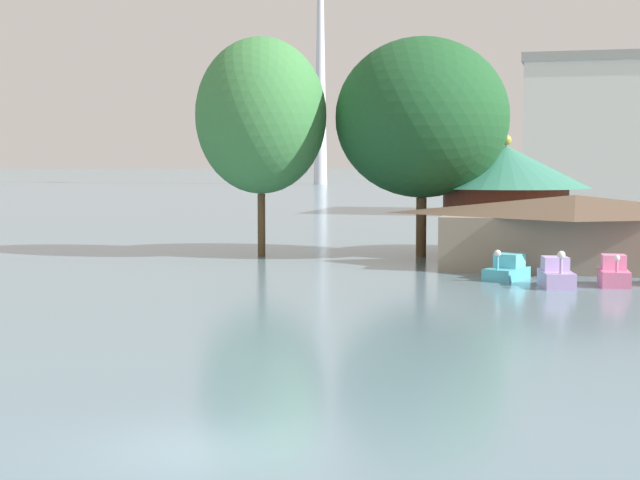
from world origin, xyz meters
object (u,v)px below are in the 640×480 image
at_px(boathouse, 575,230).
at_px(shoreline_tree_mid, 422,118).
at_px(pedal_boat_cyan, 507,269).
at_px(shoreline_tree_tall_left, 261,116).
at_px(pedal_boat_pink, 614,274).
at_px(pedal_boat_lavender, 556,275).
at_px(green_roof_pavilion, 505,192).

bearing_deg(boathouse, shoreline_tree_mid, 154.09).
height_order(pedal_boat_cyan, boathouse, boathouse).
relative_size(shoreline_tree_tall_left, shoreline_tree_mid, 1.00).
bearing_deg(pedal_boat_pink, shoreline_tree_tall_left, -119.23).
distance_m(pedal_boat_cyan, pedal_boat_lavender, 3.40).
bearing_deg(shoreline_tree_tall_left, shoreline_tree_mid, 14.36).
height_order(pedal_boat_pink, boathouse, boathouse).
bearing_deg(shoreline_tree_tall_left, pedal_boat_pink, -24.62).
height_order(green_roof_pavilion, shoreline_tree_mid, shoreline_tree_mid).
relative_size(pedal_boat_cyan, green_roof_pavilion, 0.28).
bearing_deg(pedal_boat_lavender, pedal_boat_pink, 102.03).
xyz_separation_m(pedal_boat_pink, boathouse, (-1.90, 7.58, 1.57)).
height_order(boathouse, green_roof_pavilion, green_roof_pavilion).
xyz_separation_m(pedal_boat_cyan, shoreline_tree_tall_left, (-15.90, 8.47, 8.32)).
bearing_deg(pedal_boat_pink, pedal_boat_cyan, -107.43).
bearing_deg(shoreline_tree_tall_left, green_roof_pavilion, 20.47).
xyz_separation_m(pedal_boat_lavender, shoreline_tree_tall_left, (-18.37, 10.82, 8.26)).
xyz_separation_m(green_roof_pavilion, shoreline_tree_tall_left, (-14.73, -5.50, 4.82)).
bearing_deg(boathouse, pedal_boat_pink, -75.92).
xyz_separation_m(pedal_boat_pink, shoreline_tree_mid, (-11.30, 12.14, 8.12)).
bearing_deg(pedal_boat_pink, pedal_boat_lavender, -70.95).
distance_m(green_roof_pavilion, shoreline_tree_tall_left, 16.44).
bearing_deg(pedal_boat_lavender, shoreline_tree_tall_left, -132.12).
relative_size(pedal_boat_cyan, pedal_boat_lavender, 1.00).
relative_size(pedal_boat_lavender, green_roof_pavilion, 0.28).
relative_size(pedal_boat_lavender, boathouse, 0.20).
xyz_separation_m(pedal_boat_cyan, shoreline_tree_mid, (-6.15, 10.97, 8.19)).
distance_m(boathouse, shoreline_tree_mid, 12.33).
bearing_deg(pedal_boat_cyan, pedal_boat_pink, 97.15).
distance_m(pedal_boat_lavender, shoreline_tree_tall_left, 22.87).
height_order(pedal_boat_cyan, green_roof_pavilion, green_roof_pavilion).
bearing_deg(shoreline_tree_mid, shoreline_tree_tall_left, -165.64).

